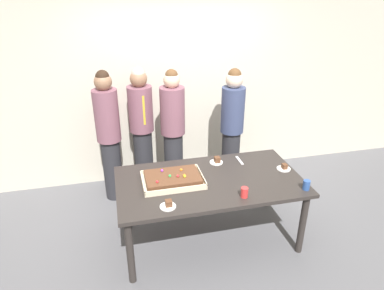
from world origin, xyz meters
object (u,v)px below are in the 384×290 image
drink_cup_middle (306,185)px  person_serving_front (173,133)px  party_table (209,186)px  person_striped_tie_right (109,134)px  plated_slice_near_left (284,168)px  person_green_shirt_behind (232,128)px  drink_cup_nearest (244,192)px  plated_slice_far_left (217,161)px  cake_server_utensil (239,160)px  plated_slice_near_right (168,205)px  person_far_right_suit (142,128)px  sheet_cake (173,179)px

drink_cup_middle → person_serving_front: person_serving_front is taller
party_table → person_striped_tie_right: person_striped_tie_right is taller
party_table → plated_slice_near_left: size_ratio=12.82×
party_table → person_green_shirt_behind: person_green_shirt_behind is taller
drink_cup_nearest → person_serving_front: bearing=107.9°
party_table → person_striped_tie_right: size_ratio=1.12×
plated_slice_far_left → cake_server_utensil: (0.27, -0.01, -0.02)m
plated_slice_near_left → party_table: bearing=-178.1°
plated_slice_near_right → drink_cup_middle: size_ratio=1.50×
person_striped_tie_right → plated_slice_near_left: bearing=30.0°
person_green_shirt_behind → person_striped_tie_right: person_striped_tie_right is taller
plated_slice_near_right → party_table: bearing=36.3°
plated_slice_near_left → person_far_right_suit: bearing=139.1°
cake_server_utensil → person_striped_tie_right: (-1.44, 0.77, 0.15)m
person_green_shirt_behind → party_table: bearing=15.1°
plated_slice_near_right → person_striped_tie_right: (-0.49, 1.47, 0.13)m
drink_cup_middle → cake_server_utensil: drink_cup_middle is taller
cake_server_utensil → plated_slice_far_left: bearing=177.2°
drink_cup_middle → person_green_shirt_behind: bearing=102.2°
plated_slice_near_right → person_green_shirt_behind: 1.73m
person_far_right_suit → plated_slice_far_left: bearing=30.7°
drink_cup_middle → person_striped_tie_right: (-1.87, 1.49, 0.10)m
plated_slice_near_left → plated_slice_far_left: (-0.67, 0.32, 0.01)m
sheet_cake → plated_slice_near_left: sheet_cake is taller
party_table → plated_slice_near_left: bearing=1.9°
plated_slice_near_left → plated_slice_near_right: (-1.36, -0.40, 0.00)m
plated_slice_near_right → drink_cup_middle: (1.38, -0.03, 0.03)m
cake_server_utensil → drink_cup_nearest: bearing=-107.1°
person_striped_tie_right → person_far_right_suit: person_striped_tie_right is taller
plated_slice_near_right → drink_cup_middle: bearing=-1.1°
person_serving_front → person_striped_tie_right: 0.80m
sheet_cake → plated_slice_far_left: 0.64m
party_table → drink_cup_nearest: bearing=-58.0°
person_far_right_suit → sheet_cake: bearing=0.0°
party_table → person_serving_front: bearing=101.7°
cake_server_utensil → sheet_cake: bearing=-161.0°
person_far_right_suit → drink_cup_middle: bearing=32.6°
person_serving_front → cake_server_utensil: bearing=56.2°
plated_slice_near_left → drink_cup_nearest: size_ratio=1.50×
plated_slice_near_right → person_green_shirt_behind: size_ratio=0.09×
plated_slice_far_left → drink_cup_middle: 1.02m
plated_slice_near_left → person_striped_tie_right: size_ratio=0.09×
plated_slice_near_left → cake_server_utensil: plated_slice_near_left is taller
plated_slice_far_left → drink_cup_middle: (0.70, -0.74, 0.03)m
person_far_right_suit → party_table: bearing=15.6°
plated_slice_near_right → plated_slice_far_left: size_ratio=1.00×
sheet_cake → person_striped_tie_right: size_ratio=0.36×
plated_slice_far_left → drink_cup_nearest: size_ratio=1.50×
drink_cup_middle → cake_server_utensil: 0.84m
drink_cup_nearest → drink_cup_middle: (0.64, -0.02, 0.00)m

